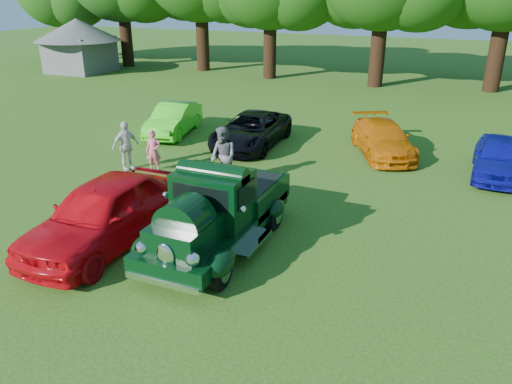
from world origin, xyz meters
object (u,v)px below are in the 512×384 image
at_px(back_car_black, 251,130).
at_px(back_car_blue, 499,157).
at_px(hero_pickup, 219,213).
at_px(back_car_orange, 383,139).
at_px(spectator_white, 126,146).
at_px(spectator_pink, 154,151).
at_px(gazebo, 78,39).
at_px(red_convertible, 104,213).
at_px(back_car_lime, 174,119).
at_px(spectator_grey, 223,157).

relative_size(back_car_black, back_car_blue, 1.20).
xyz_separation_m(hero_pickup, back_car_orange, (2.40, 9.07, -0.25)).
relative_size(back_car_orange, spectator_white, 2.49).
distance_m(hero_pickup, spectator_pink, 6.09).
distance_m(back_car_blue, gazebo, 31.60).
height_order(hero_pickup, back_car_orange, hero_pickup).
distance_m(red_convertible, back_car_black, 9.16).
xyz_separation_m(back_car_orange, back_car_blue, (4.07, -0.84, 0.05)).
relative_size(back_car_orange, gazebo, 0.68).
bearing_deg(back_car_blue, spectator_white, -159.25).
height_order(back_car_black, spectator_pink, spectator_pink).
xyz_separation_m(back_car_lime, gazebo, (-15.99, 12.28, 1.74)).
bearing_deg(red_convertible, gazebo, 132.04).
distance_m(hero_pickup, back_car_orange, 9.38).
relative_size(red_convertible, spectator_grey, 2.55).
height_order(red_convertible, back_car_blue, red_convertible).
bearing_deg(red_convertible, spectator_grey, 79.17).
bearing_deg(back_car_lime, spectator_grey, -55.87).
distance_m(red_convertible, spectator_pink, 5.40).
distance_m(back_car_lime, back_car_orange, 8.99).
bearing_deg(back_car_orange, back_car_lime, 158.60).
distance_m(back_car_lime, spectator_grey, 6.63).
bearing_deg(red_convertible, spectator_white, 121.18).
bearing_deg(back_car_lime, red_convertible, -79.54).
relative_size(red_convertible, back_car_orange, 1.14).
distance_m(back_car_blue, spectator_white, 12.90).
relative_size(hero_pickup, back_car_lime, 1.29).
distance_m(back_car_black, gazebo, 23.53).
height_order(back_car_blue, gazebo, gazebo).
height_order(spectator_grey, gazebo, gazebo).
bearing_deg(back_car_blue, spectator_grey, -151.30).
distance_m(hero_pickup, spectator_grey, 4.15).
height_order(back_car_black, back_car_blue, back_car_blue).
bearing_deg(back_car_lime, back_car_orange, -7.38).
height_order(back_car_orange, spectator_grey, spectator_grey).
xyz_separation_m(spectator_pink, spectator_white, (-0.98, -0.26, 0.14)).
bearing_deg(gazebo, back_car_black, -32.30).
bearing_deg(hero_pickup, back_car_orange, 75.19).
bearing_deg(red_convertible, hero_pickup, 21.47).
height_order(spectator_white, gazebo, gazebo).
bearing_deg(back_car_orange, hero_pickup, -130.87).
xyz_separation_m(back_car_black, back_car_blue, (9.18, 0.14, 0.02)).
height_order(back_car_orange, back_car_blue, back_car_blue).
distance_m(back_car_black, back_car_blue, 9.18).
xyz_separation_m(back_car_lime, spectator_white, (0.96, -4.64, 0.21)).
bearing_deg(back_car_black, spectator_white, -126.09).
bearing_deg(back_car_blue, back_car_black, -178.89).
bearing_deg(back_car_black, gazebo, 145.03).
bearing_deg(back_car_black, spectator_pink, -117.56).
bearing_deg(spectator_pink, back_car_blue, 2.14).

